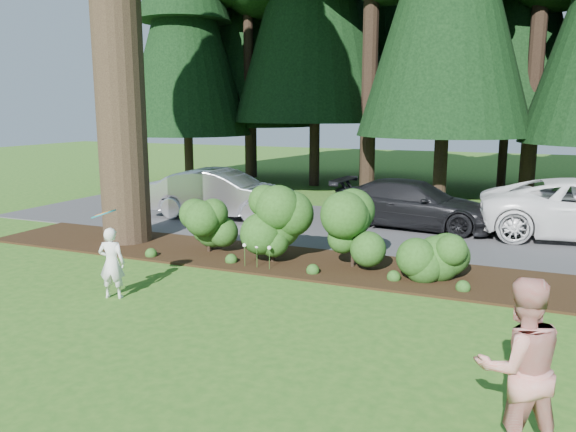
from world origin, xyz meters
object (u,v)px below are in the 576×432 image
Objects in this scene: car_dark_suv at (413,204)px; adult at (519,367)px; child at (112,263)px; frisbee at (104,214)px; car_silver_wagon at (222,194)px.

adult reaches higher than car_dark_suv.
child is 0.94m from frisbee.
car_dark_suv is 2.55× the size of adult.
adult is (3.06, -10.68, 0.21)m from car_dark_suv.
car_silver_wagon is 13.25m from adult.
child is 2.88× the size of frisbee.
car_dark_suv is 9.32m from child.
car_silver_wagon is 5.98m from car_dark_suv.
child is 0.72× the size of adult.
car_dark_suv is (5.91, 0.93, -0.08)m from car_silver_wagon.
car_dark_suv is at bearing -132.61° from child.
frisbee is at bearing -42.73° from adult.
car_silver_wagon reaches higher than car_dark_suv.
frisbee is (-7.05, 2.15, 0.67)m from adult.
car_dark_suv is at bearing -99.74° from adult.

